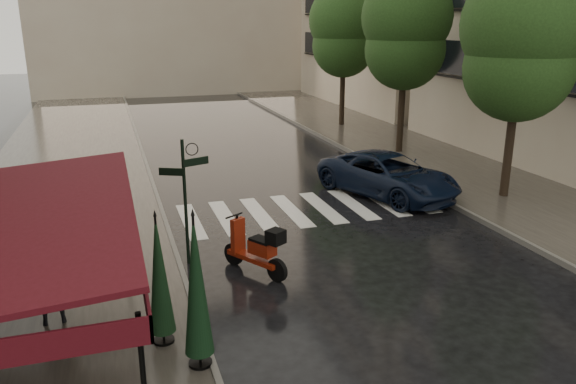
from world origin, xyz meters
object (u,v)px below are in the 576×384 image
parasol_front (196,285)px  scooter (257,250)px  pedestrian_with_umbrella (45,241)px  parked_car (388,175)px  parasol_back (159,275)px

parasol_front → scooter: bearing=60.9°
pedestrian_with_umbrella → parked_car: 11.77m
parked_car → parasol_front: (-7.74, -8.07, 0.89)m
scooter → pedestrian_with_umbrella: bearing=163.8°
pedestrian_with_umbrella → scooter: pedestrian_with_umbrella is taller
parasol_front → parasol_back: bearing=119.5°
parked_car → parasol_front: parasol_front is taller
parasol_front → parasol_back: parasol_front is taller
parked_car → parasol_front: 11.21m
parked_car → parasol_front: size_ratio=1.86×
scooter → parked_car: bearing=7.5°
pedestrian_with_umbrella → parked_car: bearing=21.9°
pedestrian_with_umbrella → parasol_front: size_ratio=0.92×
pedestrian_with_umbrella → parasol_back: pedestrian_with_umbrella is taller
pedestrian_with_umbrella → scooter: bearing=7.0°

